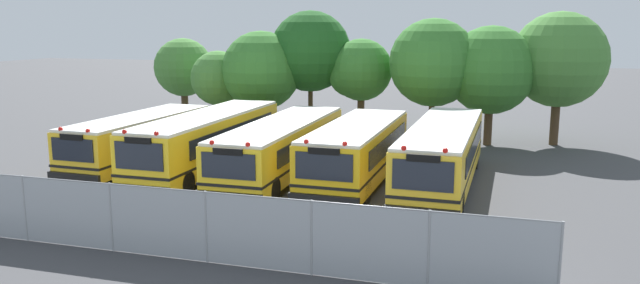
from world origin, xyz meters
name	(u,v)px	position (x,y,z in m)	size (l,w,h in m)	color
ground_plane	(282,176)	(0.00, 0.00, 0.00)	(160.00, 160.00, 0.00)	#424244
school_bus_0	(140,139)	(-6.89, -0.22, 1.33)	(2.71, 9.33, 2.52)	yellow
school_bus_1	(208,140)	(-3.42, -0.19, 1.44)	(2.51, 11.13, 2.74)	yellow
school_bus_2	(282,146)	(0.04, -0.05, 1.33)	(2.66, 11.29, 2.52)	yellow
school_bus_3	(357,150)	(3.44, -0.20, 1.38)	(2.66, 9.71, 2.61)	yellow
school_bus_4	(443,153)	(6.93, 0.08, 1.41)	(2.60, 11.32, 2.68)	yellow
tree_0	(186,68)	(-11.32, 12.23, 3.71)	(3.95, 3.86, 5.68)	#4C3823
tree_1	(217,79)	(-7.59, 9.24, 3.28)	(3.31, 3.31, 5.01)	#4C3823
tree_2	(260,71)	(-4.80, 9.36, 3.82)	(4.67, 4.67, 6.20)	#4C3823
tree_3	(310,51)	(-2.07, 10.57, 5.02)	(4.81, 4.81, 7.38)	#4C3823
tree_4	(358,71)	(0.94, 10.42, 3.87)	(3.69, 3.61, 5.76)	#4C3823
tree_5	(434,63)	(5.39, 9.56, 4.48)	(4.82, 4.82, 6.90)	#4C3823
tree_6	(488,69)	(8.22, 10.11, 4.18)	(4.79, 4.79, 6.52)	#4C3823
tree_7	(560,60)	(11.94, 11.05, 4.64)	(5.16, 5.16, 7.26)	#4C3823
chainlink_fence	(158,221)	(0.05, -10.13, 1.06)	(21.40, 0.07, 2.06)	#9EA0A3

